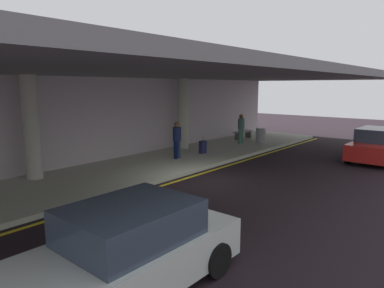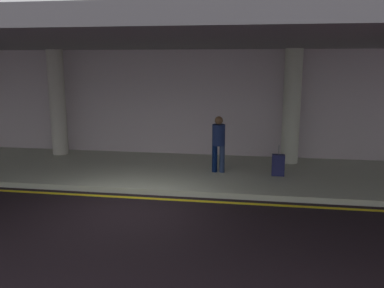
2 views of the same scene
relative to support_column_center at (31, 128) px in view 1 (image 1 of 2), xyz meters
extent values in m
plane|color=black|center=(4.00, -4.52, -1.97)|extent=(60.00, 60.00, 0.00)
cube|color=#AEB39E|center=(4.00, -1.42, -1.90)|extent=(26.00, 4.20, 0.15)
cube|color=yellow|center=(4.00, -3.79, -1.97)|extent=(26.00, 0.14, 0.01)
cylinder|color=#B1ADA0|center=(0.00, 0.00, 0.00)|extent=(0.56, 0.56, 3.65)
cylinder|color=#AFB19E|center=(8.00, 0.00, 0.00)|extent=(0.56, 0.56, 3.65)
cube|color=slate|center=(4.00, -1.92, 1.97)|extent=(28.00, 13.20, 0.30)
cube|color=#B8ABB1|center=(4.00, 0.83, -0.07)|extent=(26.00, 0.30, 3.80)
cube|color=#B7C0BC|center=(-2.18, -7.79, -1.42)|extent=(4.10, 1.80, 0.70)
cube|color=#2D3847|center=(-2.08, -7.79, -0.77)|extent=(2.10, 1.60, 0.60)
cylinder|color=black|center=(-0.83, -6.94, -1.65)|extent=(0.64, 0.22, 0.64)
cylinder|color=black|center=(-0.83, -8.64, -1.65)|extent=(0.64, 0.22, 0.64)
cube|color=#B01E19|center=(11.97, -8.44, -1.42)|extent=(4.10, 1.80, 0.70)
cube|color=#2D3847|center=(12.07, -8.44, -0.77)|extent=(2.10, 1.60, 0.60)
cylinder|color=black|center=(13.32, -7.59, -1.65)|extent=(0.64, 0.22, 0.64)
cylinder|color=black|center=(10.62, -7.59, -1.65)|extent=(0.64, 0.22, 0.64)
cylinder|color=#3D715C|center=(11.18, -1.50, -1.42)|extent=(0.16, 0.16, 0.82)
cylinder|color=#3D6B53|center=(11.40, -1.50, -1.42)|extent=(0.16, 0.16, 0.82)
cylinder|color=#3C6355|center=(11.29, -1.50, -0.69)|extent=(0.38, 0.38, 0.62)
sphere|color=brown|center=(11.29, -1.50, -0.26)|extent=(0.24, 0.24, 0.24)
cylinder|color=#031134|center=(5.70, -1.56, -1.42)|extent=(0.16, 0.16, 0.82)
cylinder|color=#1F2C4B|center=(5.92, -1.56, -1.42)|extent=(0.16, 0.16, 0.82)
cylinder|color=#111D43|center=(5.81, -1.56, -0.69)|extent=(0.38, 0.38, 0.62)
sphere|color=brown|center=(5.81, -1.56, -0.26)|extent=(0.24, 0.24, 0.24)
cube|color=#191C45|center=(7.56, -1.67, -1.51)|extent=(0.36, 0.22, 0.62)
cylinder|color=slate|center=(7.56, -1.67, -1.06)|extent=(0.02, 0.02, 0.28)
cube|color=slate|center=(12.96, -0.61, -1.38)|extent=(1.60, 0.50, 0.06)
cube|color=#4C4C51|center=(12.34, -0.61, -1.61)|extent=(0.10, 0.40, 0.42)
cube|color=#4C4C51|center=(13.58, -0.61, -1.61)|extent=(0.10, 0.40, 0.42)
cylinder|color=gray|center=(12.32, -2.20, -1.40)|extent=(0.56, 0.56, 0.85)
camera|label=1|loc=(-5.53, -12.04, 1.43)|focal=32.32mm
camera|label=2|loc=(6.85, -13.19, 1.43)|focal=37.68mm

